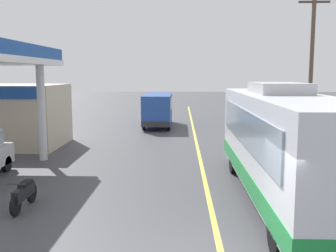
% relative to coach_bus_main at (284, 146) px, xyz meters
% --- Properties ---
extents(ground, '(120.00, 120.00, 0.00)m').
position_rel_coach_bus_main_xyz_m(ground, '(-2.35, 15.56, -1.72)').
color(ground, '#424247').
extents(lane_divider_stripe, '(0.16, 50.00, 0.01)m').
position_rel_coach_bus_main_xyz_m(lane_divider_stripe, '(-2.35, 10.56, -1.72)').
color(lane_divider_stripe, '#D8CC4C').
rests_on(lane_divider_stripe, ground).
extents(coach_bus_main, '(2.60, 11.04, 3.69)m').
position_rel_coach_bus_main_xyz_m(coach_bus_main, '(0.00, 0.00, 0.00)').
color(coach_bus_main, silver).
rests_on(coach_bus_main, ground).
extents(minibus_opposing_lane, '(2.04, 6.13, 2.44)m').
position_rel_coach_bus_main_xyz_m(minibus_opposing_lane, '(-5.00, 17.27, -0.25)').
color(minibus_opposing_lane, '#264C9E').
rests_on(minibus_opposing_lane, ground).
extents(motorcycle_parked_forecourt, '(0.55, 1.80, 0.92)m').
position_rel_coach_bus_main_xyz_m(motorcycle_parked_forecourt, '(-7.91, -1.14, -1.28)').
color(motorcycle_parked_forecourt, black).
rests_on(motorcycle_parked_forecourt, ground).
extents(utility_pole_roadside, '(1.80, 0.24, 8.71)m').
position_rel_coach_bus_main_xyz_m(utility_pole_roadside, '(4.42, 11.36, 2.82)').
color(utility_pole_roadside, brown).
rests_on(utility_pole_roadside, ground).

